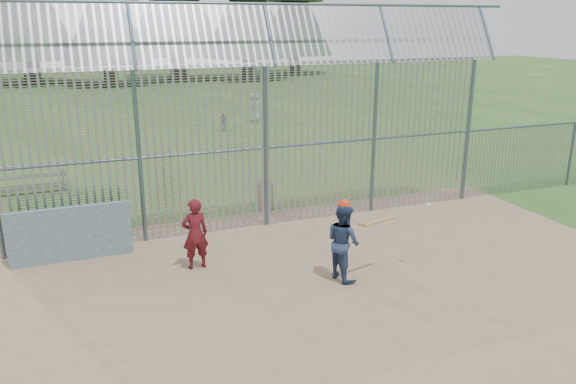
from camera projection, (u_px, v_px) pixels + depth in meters
name	position (u px, v px, depth m)	size (l,w,h in m)	color
ground	(325.00, 282.00, 11.08)	(120.00, 120.00, 0.00)	#2D511E
dirt_infield	(336.00, 293.00, 10.63)	(14.00, 10.00, 0.02)	#756047
dugout_wall	(71.00, 234.00, 11.90)	(2.50, 0.12, 1.20)	#38566B
batter	(343.00, 242.00, 11.01)	(0.75, 0.59, 1.55)	navy
onlooker	(195.00, 234.00, 11.48)	(0.55, 0.36, 1.50)	maroon
bg_kid_standing	(255.00, 108.00, 28.55)	(0.72, 0.47, 1.48)	gray
bg_kid_seated	(224.00, 122.00, 26.41)	(0.50, 0.21, 0.86)	slate
batting_gear	(354.00, 209.00, 10.85)	(1.95, 0.42, 0.53)	#B63318
trash_can	(264.00, 195.00, 15.39)	(0.56, 0.56, 0.82)	#919399
bleacher	(13.00, 179.00, 16.81)	(3.00, 0.95, 0.72)	slate
backstop_fence	(334.00, 129.00, 14.08)	(20.09, 0.81, 5.30)	#47566B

